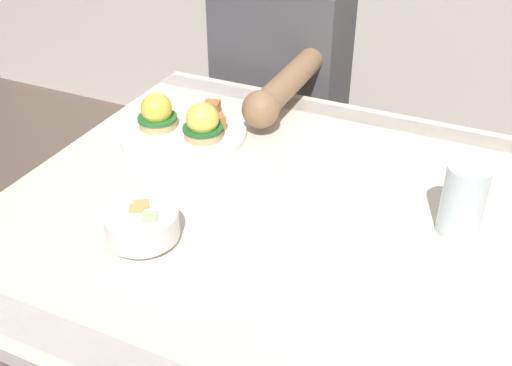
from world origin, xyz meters
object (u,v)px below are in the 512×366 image
Objects in this scene: fruit_bowl at (142,225)px; water_glass_near at (462,204)px; diner_person at (278,96)px; eggs_benedict_plate at (183,125)px; dining_table at (338,272)px.

fruit_bowl is 0.97× the size of water_glass_near.
eggs_benedict_plate is at bearing -93.70° from diner_person.
fruit_bowl is at bearing -83.33° from diner_person.
water_glass_near is (0.46, 0.24, 0.02)m from fruit_bowl.
water_glass_near is at bearing 27.63° from fruit_bowl.
eggs_benedict_plate is 2.18× the size of water_glass_near.
eggs_benedict_plate reaches higher than dining_table.
diner_person is (0.03, 0.44, -0.12)m from eggs_benedict_plate.
dining_table is 0.36m from fruit_bowl.
diner_person is at bearing 135.87° from water_glass_near.
dining_table is 0.45m from eggs_benedict_plate.
fruit_bowl is at bearing -152.37° from water_glass_near.
fruit_bowl is at bearing -148.19° from dining_table.
diner_person is (-0.09, 0.78, -0.12)m from fruit_bowl.
dining_table is 4.44× the size of eggs_benedict_plate.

